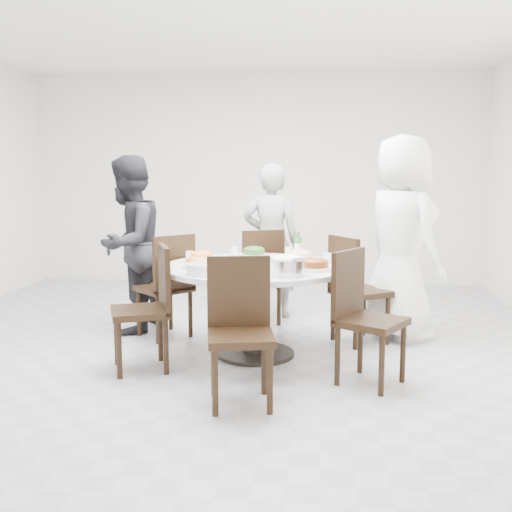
# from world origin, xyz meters

# --- Properties ---
(floor) EXTENTS (6.00, 6.00, 0.01)m
(floor) POSITION_xyz_m (0.00, 0.00, 0.00)
(floor) COLOR #A6A7AB
(floor) RESTS_ON ground
(ceiling) EXTENTS (6.00, 6.00, 0.01)m
(ceiling) POSITION_xyz_m (0.00, 0.00, 2.80)
(ceiling) COLOR white
(ceiling) RESTS_ON ground
(wall_back) EXTENTS (6.00, 0.01, 2.80)m
(wall_back) POSITION_xyz_m (0.00, 3.00, 1.40)
(wall_back) COLOR white
(wall_back) RESTS_ON ground
(wall_front) EXTENTS (6.00, 0.01, 2.80)m
(wall_front) POSITION_xyz_m (0.00, -3.00, 1.40)
(wall_front) COLOR white
(wall_front) RESTS_ON ground
(dining_table) EXTENTS (1.50, 1.50, 0.75)m
(dining_table) POSITION_xyz_m (0.31, -0.29, 0.38)
(dining_table) COLOR white
(dining_table) RESTS_ON floor
(chair_ne) EXTENTS (0.58, 0.58, 0.95)m
(chair_ne) POSITION_xyz_m (1.20, 0.18, 0.47)
(chair_ne) COLOR black
(chair_ne) RESTS_ON floor
(chair_n) EXTENTS (0.56, 0.56, 0.95)m
(chair_n) POSITION_xyz_m (0.22, 0.77, 0.47)
(chair_n) COLOR black
(chair_n) RESTS_ON floor
(chair_nw) EXTENTS (0.59, 0.59, 0.95)m
(chair_nw) POSITION_xyz_m (-0.57, 0.19, 0.47)
(chair_nw) COLOR black
(chair_nw) RESTS_ON floor
(chair_sw) EXTENTS (0.55, 0.55, 0.95)m
(chair_sw) POSITION_xyz_m (-0.52, -0.73, 0.47)
(chair_sw) COLOR black
(chair_sw) RESTS_ON floor
(chair_s) EXTENTS (0.49, 0.49, 0.95)m
(chair_s) POSITION_xyz_m (0.32, -1.36, 0.47)
(chair_s) COLOR black
(chair_s) RESTS_ON floor
(chair_se) EXTENTS (0.58, 0.58, 0.95)m
(chair_se) POSITION_xyz_m (1.19, -0.88, 0.47)
(chair_se) COLOR black
(chair_se) RESTS_ON floor
(diner_right) EXTENTS (0.96, 1.07, 1.83)m
(diner_right) POSITION_xyz_m (1.56, 0.38, 0.91)
(diner_right) COLOR white
(diner_right) RESTS_ON floor
(diner_middle) EXTENTS (0.59, 0.40, 1.59)m
(diner_middle) POSITION_xyz_m (0.34, 1.07, 0.79)
(diner_middle) COLOR black
(diner_middle) RESTS_ON floor
(diner_left) EXTENTS (0.78, 0.91, 1.65)m
(diner_left) POSITION_xyz_m (-0.94, 0.35, 0.83)
(diner_left) COLOR black
(diner_left) RESTS_ON floor
(dish_greens) EXTENTS (0.25, 0.25, 0.06)m
(dish_greens) POSITION_xyz_m (0.25, 0.21, 0.78)
(dish_greens) COLOR white
(dish_greens) RESTS_ON dining_table
(dish_pale) EXTENTS (0.28, 0.28, 0.08)m
(dish_pale) POSITION_xyz_m (0.66, -0.01, 0.79)
(dish_pale) COLOR white
(dish_pale) RESTS_ON dining_table
(dish_orange) EXTENTS (0.23, 0.23, 0.06)m
(dish_orange) POSITION_xyz_m (-0.16, -0.13, 0.78)
(dish_orange) COLOR white
(dish_orange) RESTS_ON dining_table
(dish_redbrown) EXTENTS (0.28, 0.28, 0.07)m
(dish_redbrown) POSITION_xyz_m (0.79, -0.48, 0.79)
(dish_redbrown) COLOR white
(dish_redbrown) RESTS_ON dining_table
(dish_tofu) EXTENTS (0.29, 0.29, 0.08)m
(dish_tofu) POSITION_xyz_m (-0.10, -0.46, 0.79)
(dish_tofu) COLOR white
(dish_tofu) RESTS_ON dining_table
(rice_bowl) EXTENTS (0.26, 0.26, 0.11)m
(rice_bowl) POSITION_xyz_m (0.59, -0.71, 0.81)
(rice_bowl) COLOR silver
(rice_bowl) RESTS_ON dining_table
(soup_bowl) EXTENTS (0.26, 0.26, 0.08)m
(soup_bowl) POSITION_xyz_m (-0.02, -0.75, 0.79)
(soup_bowl) COLOR white
(soup_bowl) RESTS_ON dining_table
(beverage_bottle) EXTENTS (0.07, 0.07, 0.23)m
(beverage_bottle) POSITION_xyz_m (0.65, 0.21, 0.86)
(beverage_bottle) COLOR #2C6F2C
(beverage_bottle) RESTS_ON dining_table
(tea_cups) EXTENTS (0.07, 0.07, 0.08)m
(tea_cups) POSITION_xyz_m (0.31, 0.33, 0.79)
(tea_cups) COLOR white
(tea_cups) RESTS_ON dining_table
(chopsticks) EXTENTS (0.24, 0.04, 0.01)m
(chopsticks) POSITION_xyz_m (0.33, 0.35, 0.76)
(chopsticks) COLOR tan
(chopsticks) RESTS_ON dining_table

